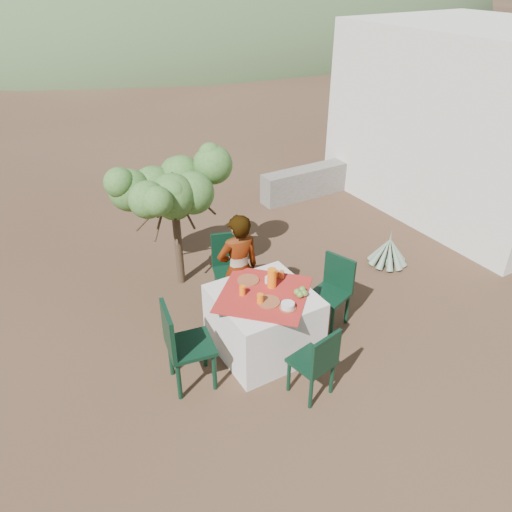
{
  "coord_description": "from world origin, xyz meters",
  "views": [
    {
      "loc": [
        -1.99,
        -3.62,
        3.89
      ],
      "look_at": [
        0.44,
        0.54,
        0.99
      ],
      "focal_mm": 35.0,
      "sensor_mm": 36.0,
      "label": 1
    }
  ],
  "objects_px": {
    "table": "(264,321)",
    "chair_left": "(182,343)",
    "shrub_tree": "(176,194)",
    "juice_pitcher": "(272,278)",
    "guesthouse": "(479,120)",
    "person": "(238,270)",
    "chair_far": "(231,266)",
    "chair_right": "(333,288)",
    "chair_near": "(317,361)",
    "agave": "(388,252)"
  },
  "relations": [
    {
      "from": "agave",
      "to": "chair_right",
      "type": "bearing_deg",
      "value": -157.11
    },
    {
      "from": "agave",
      "to": "guesthouse",
      "type": "bearing_deg",
      "value": 19.83
    },
    {
      "from": "chair_far",
      "to": "shrub_tree",
      "type": "bearing_deg",
      "value": 130.96
    },
    {
      "from": "chair_far",
      "to": "chair_left",
      "type": "relative_size",
      "value": 0.95
    },
    {
      "from": "table",
      "to": "chair_far",
      "type": "relative_size",
      "value": 1.37
    },
    {
      "from": "chair_left",
      "to": "shrub_tree",
      "type": "height_order",
      "value": "shrub_tree"
    },
    {
      "from": "table",
      "to": "chair_right",
      "type": "distance_m",
      "value": 0.98
    },
    {
      "from": "chair_right",
      "to": "person",
      "type": "height_order",
      "value": "person"
    },
    {
      "from": "person",
      "to": "chair_far",
      "type": "bearing_deg",
      "value": -99.45
    },
    {
      "from": "table",
      "to": "agave",
      "type": "xyz_separation_m",
      "value": [
        2.52,
        0.66,
        -0.17
      ]
    },
    {
      "from": "shrub_tree",
      "to": "juice_pitcher",
      "type": "relative_size",
      "value": 7.33
    },
    {
      "from": "table",
      "to": "chair_right",
      "type": "xyz_separation_m",
      "value": [
        0.98,
        0.01,
        0.11
      ]
    },
    {
      "from": "chair_near",
      "to": "chair_right",
      "type": "xyz_separation_m",
      "value": [
        0.9,
        0.9,
        0.03
      ]
    },
    {
      "from": "chair_left",
      "to": "chair_near",
      "type": "bearing_deg",
      "value": -118.01
    },
    {
      "from": "person",
      "to": "juice_pitcher",
      "type": "xyz_separation_m",
      "value": [
        0.12,
        -0.55,
        0.16
      ]
    },
    {
      "from": "chair_near",
      "to": "person",
      "type": "distance_m",
      "value": 1.54
    },
    {
      "from": "person",
      "to": "chair_near",
      "type": "bearing_deg",
      "value": 96.16
    },
    {
      "from": "guesthouse",
      "to": "person",
      "type": "bearing_deg",
      "value": -168.88
    },
    {
      "from": "chair_near",
      "to": "table",
      "type": "bearing_deg",
      "value": -95.81
    },
    {
      "from": "agave",
      "to": "guesthouse",
      "type": "height_order",
      "value": "guesthouse"
    },
    {
      "from": "guesthouse",
      "to": "chair_right",
      "type": "bearing_deg",
      "value": -159.06
    },
    {
      "from": "table",
      "to": "chair_near",
      "type": "xyz_separation_m",
      "value": [
        0.08,
        -0.89,
        0.08
      ]
    },
    {
      "from": "chair_left",
      "to": "juice_pitcher",
      "type": "xyz_separation_m",
      "value": [
        1.15,
        0.14,
        0.32
      ]
    },
    {
      "from": "chair_right",
      "to": "shrub_tree",
      "type": "xyz_separation_m",
      "value": [
        -1.2,
        1.79,
        0.81
      ]
    },
    {
      "from": "chair_near",
      "to": "person",
      "type": "relative_size",
      "value": 0.58
    },
    {
      "from": "guesthouse",
      "to": "juice_pitcher",
      "type": "height_order",
      "value": "guesthouse"
    },
    {
      "from": "person",
      "to": "guesthouse",
      "type": "distance_m",
      "value": 5.42
    },
    {
      "from": "chair_near",
      "to": "shrub_tree",
      "type": "xyz_separation_m",
      "value": [
        -0.31,
        2.69,
        0.84
      ]
    },
    {
      "from": "chair_left",
      "to": "person",
      "type": "height_order",
      "value": "person"
    },
    {
      "from": "table",
      "to": "chair_far",
      "type": "bearing_deg",
      "value": 83.3
    },
    {
      "from": "chair_far",
      "to": "agave",
      "type": "relative_size",
      "value": 1.55
    },
    {
      "from": "chair_right",
      "to": "agave",
      "type": "bearing_deg",
      "value": 93.57
    },
    {
      "from": "chair_far",
      "to": "chair_near",
      "type": "distance_m",
      "value": 1.9
    },
    {
      "from": "chair_far",
      "to": "chair_left",
      "type": "bearing_deg",
      "value": -118.81
    },
    {
      "from": "table",
      "to": "agave",
      "type": "relative_size",
      "value": 2.13
    },
    {
      "from": "chair_near",
      "to": "chair_far",
      "type": "bearing_deg",
      "value": -102.07
    },
    {
      "from": "table",
      "to": "chair_far",
      "type": "distance_m",
      "value": 1.03
    },
    {
      "from": "table",
      "to": "chair_left",
      "type": "relative_size",
      "value": 1.31
    },
    {
      "from": "chair_near",
      "to": "juice_pitcher",
      "type": "relative_size",
      "value": 3.71
    },
    {
      "from": "person",
      "to": "table",
      "type": "bearing_deg",
      "value": 91.8
    },
    {
      "from": "chair_right",
      "to": "juice_pitcher",
      "type": "height_order",
      "value": "juice_pitcher"
    },
    {
      "from": "chair_near",
      "to": "person",
      "type": "bearing_deg",
      "value": -98.83
    },
    {
      "from": "person",
      "to": "guesthouse",
      "type": "bearing_deg",
      "value": -164.78
    },
    {
      "from": "guesthouse",
      "to": "chair_far",
      "type": "bearing_deg",
      "value": -172.87
    },
    {
      "from": "shrub_tree",
      "to": "chair_near",
      "type": "bearing_deg",
      "value": -83.51
    },
    {
      "from": "shrub_tree",
      "to": "guesthouse",
      "type": "relative_size",
      "value": 0.39
    },
    {
      "from": "chair_near",
      "to": "shrub_tree",
      "type": "bearing_deg",
      "value": -94.39
    },
    {
      "from": "chair_left",
      "to": "shrub_tree",
      "type": "relative_size",
      "value": 0.6
    },
    {
      "from": "shrub_tree",
      "to": "guesthouse",
      "type": "bearing_deg",
      "value": -1.49
    },
    {
      "from": "chair_right",
      "to": "juice_pitcher",
      "type": "relative_size",
      "value": 3.94
    }
  ]
}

